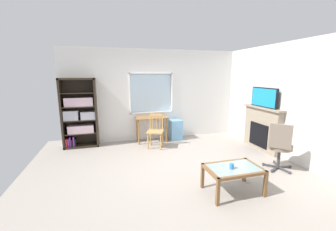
{
  "coord_description": "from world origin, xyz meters",
  "views": [
    {
      "loc": [
        -1.33,
        -3.93,
        1.95
      ],
      "look_at": [
        0.03,
        0.83,
        0.99
      ],
      "focal_mm": 22.65,
      "sensor_mm": 36.0,
      "label": 1
    }
  ],
  "objects": [
    {
      "name": "ground",
      "position": [
        0.0,
        0.0,
        -0.01
      ],
      "size": [
        6.19,
        5.64,
        0.02
      ],
      "primitive_type": "cube",
      "color": "#9E9389"
    },
    {
      "name": "wall_back_with_window",
      "position": [
        0.01,
        2.32,
        1.33
      ],
      "size": [
        5.19,
        0.15,
        2.67
      ],
      "color": "silver",
      "rests_on": "ground"
    },
    {
      "name": "wall_right",
      "position": [
        2.65,
        0.0,
        1.34
      ],
      "size": [
        0.12,
        4.84,
        2.67
      ],
      "primitive_type": "cube",
      "color": "silver",
      "rests_on": "ground"
    },
    {
      "name": "bookshelf",
      "position": [
        -2.09,
        2.08,
        0.88
      ],
      "size": [
        0.9,
        0.38,
        1.86
      ],
      "color": "#2D2319",
      "rests_on": "ground"
    },
    {
      "name": "desk_under_window",
      "position": [
        -0.15,
        1.97,
        0.61
      ],
      "size": [
        0.9,
        0.46,
        0.74
      ],
      "color": "olive",
      "rests_on": "ground"
    },
    {
      "name": "wooden_chair",
      "position": [
        -0.14,
        1.45,
        0.46
      ],
      "size": [
        0.55,
        0.54,
        0.9
      ],
      "color": "tan",
      "rests_on": "ground"
    },
    {
      "name": "plastic_drawer_unit",
      "position": [
        0.6,
        2.02,
        0.3
      ],
      "size": [
        0.35,
        0.4,
        0.6
      ],
      "primitive_type": "cube",
      "color": "#72ADDB",
      "rests_on": "ground"
    },
    {
      "name": "fireplace",
      "position": [
        2.5,
        0.55,
        0.57
      ],
      "size": [
        0.26,
        1.3,
        1.13
      ],
      "color": "gray",
      "rests_on": "ground"
    },
    {
      "name": "tv",
      "position": [
        2.48,
        0.55,
        1.38
      ],
      "size": [
        0.06,
        0.88,
        0.5
      ],
      "color": "black",
      "rests_on": "fireplace"
    },
    {
      "name": "office_chair",
      "position": [
        1.98,
        -0.61,
        0.55
      ],
      "size": [
        0.63,
        0.6,
        1.0
      ],
      "color": "#7A6B5B",
      "rests_on": "ground"
    },
    {
      "name": "coffee_table",
      "position": [
        0.6,
        -1.09,
        0.38
      ],
      "size": [
        0.9,
        0.59,
        0.45
      ],
      "color": "#8C9E99",
      "rests_on": "ground"
    },
    {
      "name": "sippy_cup",
      "position": [
        0.55,
        -1.12,
        0.49
      ],
      "size": [
        0.07,
        0.07,
        0.09
      ],
      "primitive_type": "cylinder",
      "color": "#337FD6",
      "rests_on": "coffee_table"
    }
  ]
}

